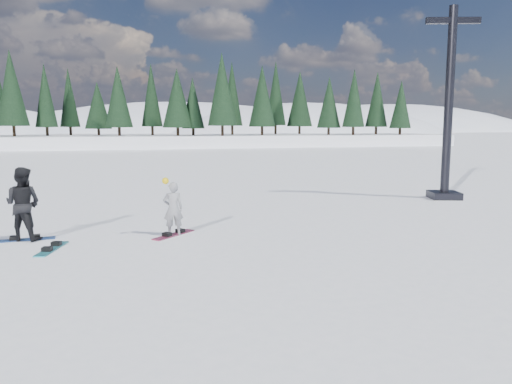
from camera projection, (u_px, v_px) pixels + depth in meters
ground at (93, 242)px, 13.16m from camera, size 420.00×420.00×0.00m
alpine_backdrop at (99, 168)px, 194.17m from camera, size 412.50×227.00×53.20m
lift_tower at (448, 122)px, 20.27m from camera, size 2.11×1.43×7.71m
snowboarder_woman at (173, 208)px, 13.80m from camera, size 0.57×0.40×1.64m
snowboarder_man at (23, 204)px, 13.19m from camera, size 1.15×1.03×1.96m
snowboard_woman at (174, 235)px, 13.90m from camera, size 1.26×1.26×0.03m
snowboard_man at (25, 240)px, 13.32m from camera, size 1.52×0.43×0.03m
snowboard_loose_a at (52, 249)px, 12.35m from camera, size 0.64×1.52×0.03m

